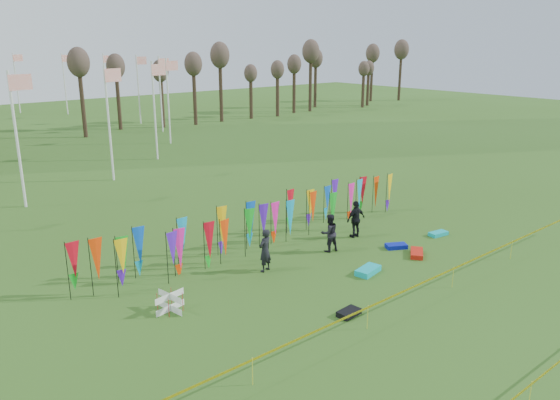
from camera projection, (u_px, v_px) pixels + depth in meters
ground at (366, 294)px, 21.46m from camera, size 160.00×160.00×0.00m
banner_row at (266, 220)px, 26.14m from camera, size 18.64×0.64×2.19m
caution_tape_near at (401, 294)px, 19.76m from camera, size 26.00×0.02×0.90m
tree_line at (277, 67)px, 71.80m from camera, size 53.92×1.92×7.84m
box_kite at (170, 302)px, 20.00m from camera, size 0.67×0.67×0.74m
person_left at (265, 250)px, 23.36m from camera, size 0.79×0.66×1.90m
person_mid at (329, 233)px, 25.59m from camera, size 0.99×0.73×1.83m
person_right at (356, 219)px, 27.43m from camera, size 1.17×0.74×1.90m
kite_bag_turquoise at (368, 270)px, 23.36m from camera, size 1.34×0.86×0.25m
kite_bag_blue at (396, 246)px, 26.18m from camera, size 1.12×0.94×0.21m
kite_bag_red at (417, 253)px, 25.29m from camera, size 1.28×1.16×0.22m
kite_bag_black at (349, 313)px, 19.79m from camera, size 0.91×0.58×0.20m
kite_bag_teal at (438, 234)px, 27.89m from camera, size 1.06×0.62×0.19m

